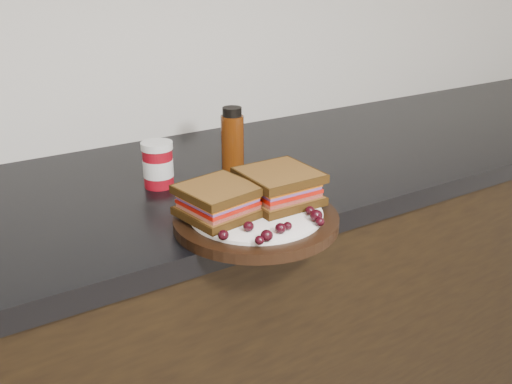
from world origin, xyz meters
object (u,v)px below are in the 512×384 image
plate (256,220)px  sandwich_left (218,201)px  condiment_jar (158,164)px  oil_bottle (232,139)px

plate → sandwich_left: bearing=160.0°
condiment_jar → sandwich_left: bearing=-88.2°
condiment_jar → plate: bearing=-75.1°
plate → oil_bottle: bearing=67.7°
plate → sandwich_left: sandwich_left is taller
condiment_jar → oil_bottle: oil_bottle is taller
sandwich_left → condiment_jar: (-0.01, 0.23, -0.00)m
sandwich_left → oil_bottle: bearing=45.7°
plate → condiment_jar: condiment_jar is taller
plate → oil_bottle: 0.29m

